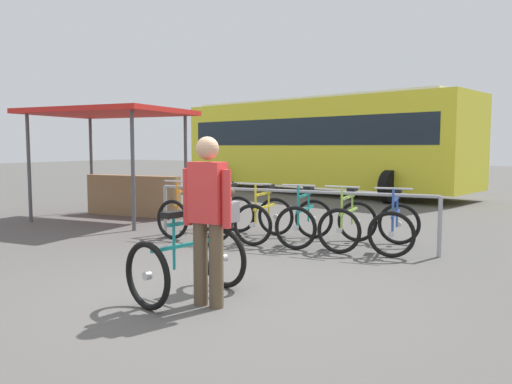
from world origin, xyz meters
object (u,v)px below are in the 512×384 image
Objects in this scene: featured_bicycle at (197,249)px; racked_bike_yellow at (265,218)px; bus_distant at (319,140)px; market_stall at (120,153)px; racked_bike_white at (227,216)px; racked_bike_teal at (305,221)px; person_with_featured_bike at (208,213)px; racked_bike_orange at (191,214)px; racked_bike_blue at (395,226)px; racked_bike_lime at (349,223)px.

racked_bike_yellow is at bearing 105.71° from featured_bicycle.
market_stall is at bearing -100.83° from bus_distant.
racked_bike_white is 1.40m from racked_bike_teal.
racked_bike_white is 1.01× the size of racked_bike_teal.
person_with_featured_bike is 0.50× the size of market_stall.
racked_bike_orange is 4.12m from person_with_featured_bike.
racked_bike_orange is 0.11× the size of bus_distant.
racked_bike_teal is 3.14m from featured_bicycle.
racked_bike_white is 0.73× the size of person_with_featured_bike.
racked_bike_orange is at bearing -174.68° from racked_bike_white.
market_stall is (-4.67, 0.74, 1.03)m from racked_bike_teal.
person_with_featured_bike reaches higher than racked_bike_blue.
bus_distant is at bearing 115.21° from racked_bike_lime.
bus_distant is 3.13× the size of market_stall.
bus_distant reaches higher than racked_bike_blue.
racked_bike_lime is at bearing -174.68° from racked_bike_blue.
racked_bike_white is 0.12× the size of bus_distant.
racked_bike_white and racked_bike_yellow have the same top height.
racked_bike_orange is 0.34× the size of market_stall.
featured_bicycle is at bearing -62.55° from racked_bike_white.
racked_bike_teal is at bearing 97.96° from person_with_featured_bike.
racked_bike_teal is at bearing -174.68° from racked_bike_lime.
racked_bike_yellow and racked_bike_blue have the same top height.
racked_bike_lime is at bearing 5.32° from racked_bike_orange.
racked_bike_orange is at bearing -174.68° from racked_bike_lime.
market_stall is (-3.97, 0.81, 1.03)m from racked_bike_yellow.
racked_bike_teal and racked_bike_blue have the same top height.
racked_bike_lime is at bearing -64.79° from bus_distant.
racked_bike_lime is (0.70, 0.06, -0.00)m from racked_bike_teal.
racked_bike_white and racked_bike_teal have the same top height.
racked_bike_teal is 4.83m from market_stall.
market_stall reaches higher than racked_bike_blue.
person_with_featured_bike is at bearing -60.13° from racked_bike_white.
racked_bike_orange and racked_bike_teal have the same top height.
racked_bike_yellow is 8.90m from bus_distant.
market_stall is at bearing 168.53° from racked_bike_yellow.
racked_bike_orange and racked_bike_white have the same top height.
person_with_featured_bike is at bearing -38.72° from market_stall.
racked_bike_yellow is 1.40m from racked_bike_lime.
racked_bike_lime is at bearing 80.59° from featured_bicycle.
featured_bicycle is 6.26m from market_stall.
person_with_featured_bike is at bearing -72.59° from bus_distant.
racked_bike_lime is at bearing 5.32° from racked_bike_white.
featured_bicycle is at bearing -74.29° from racked_bike_yellow.
racked_bike_lime is 0.92× the size of featured_bicycle.
racked_bike_teal is 0.98× the size of racked_bike_blue.
racked_bike_lime and racked_bike_blue have the same top height.
bus_distant reaches higher than racked_bike_white.
bus_distant reaches higher than person_with_featured_bike.
racked_bike_yellow is 3.56m from person_with_featured_bike.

